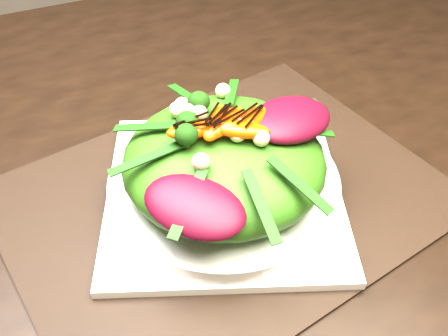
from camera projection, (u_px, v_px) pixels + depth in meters
name	position (u px, v px, depth m)	size (l,w,h in m)	color
dining_table	(301.00, 112.00, 0.77)	(1.60, 0.90, 0.75)	black
placemat	(224.00, 197.00, 0.61)	(0.48, 0.37, 0.00)	black
plate_base	(224.00, 193.00, 0.61)	(0.27, 0.27, 0.01)	white
salad_bowl	(224.00, 184.00, 0.60)	(0.26, 0.26, 0.02)	silver
lettuce_mound	(224.00, 161.00, 0.57)	(0.22, 0.22, 0.08)	#2F6112
radicchio_leaf	(291.00, 119.00, 0.56)	(0.10, 0.07, 0.02)	#410715
orange_segment	(225.00, 123.00, 0.55)	(0.06, 0.02, 0.02)	#FF3D04
broccoli_floret	(153.00, 124.00, 0.55)	(0.03, 0.03, 0.03)	black
macadamia_nut	(259.00, 142.00, 0.53)	(0.02, 0.02, 0.02)	#C0BA87
balsamic_drizzle	(225.00, 117.00, 0.54)	(0.04, 0.00, 0.00)	black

